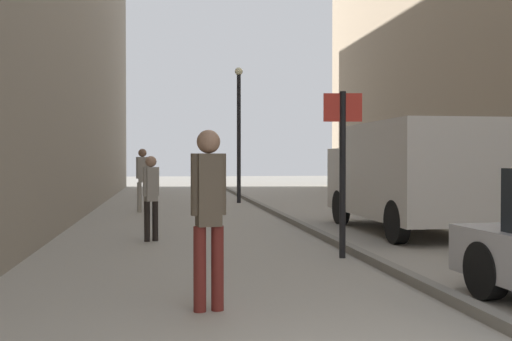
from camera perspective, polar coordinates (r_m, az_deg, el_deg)
ground_plane at (r=15.01m, az=-2.82°, el=-4.84°), size 80.00×80.00×0.00m
kerb_strip at (r=15.24m, az=3.12°, el=-4.53°), size 0.16×40.00×0.12m
pedestrian_main_foreground at (r=18.13m, az=-10.49°, el=-0.46°), size 0.37×0.24×1.84m
pedestrian_mid_block at (r=11.70m, az=-9.71°, el=-1.98°), size 0.30×0.24×1.60m
pedestrian_far_crossing at (r=6.26m, az=-4.42°, el=-3.36°), size 0.36×0.24×1.84m
delivery_van at (r=13.36m, az=13.91°, el=-0.30°), size 2.09×5.06×2.29m
street_sign_post at (r=9.66m, az=8.04°, el=1.05°), size 0.60×0.12×2.60m
lamp_post at (r=21.61m, az=-1.61°, el=4.20°), size 0.28×0.28×4.76m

